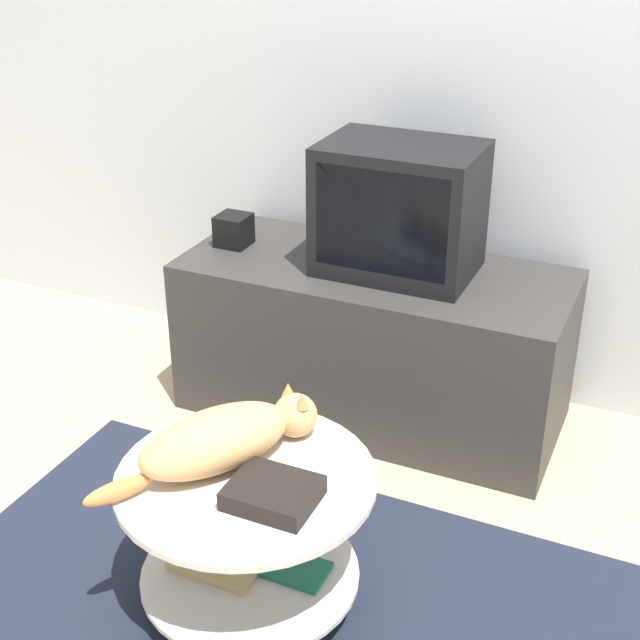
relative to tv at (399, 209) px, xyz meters
The scene contains 9 objects.
ground_plane 1.26m from the tv, 86.56° to the right, with size 12.00×12.00×0.00m, color tan.
wall_back 0.64m from the tv, 80.11° to the left, with size 8.00×0.05×2.60m.
rug 1.26m from the tv, 86.56° to the right, with size 1.83×1.05×0.02m.
tv_stand 0.49m from the tv, 165.79° to the right, with size 1.30×0.56×0.55m.
tv is the anchor object (origin of this frame).
speaker 0.62m from the tv, behind, with size 0.11×0.11×0.11m.
coffee_table 1.15m from the tv, 90.52° to the right, with size 0.64×0.64×0.40m.
dvd_box 1.15m from the tv, 84.85° to the right, with size 0.20×0.17×0.05m.
cat 1.05m from the tv, 94.61° to the right, with size 0.38×0.56×0.14m.
Camera 1 is at (0.82, -1.55, 1.73)m, focal length 50.00 mm.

